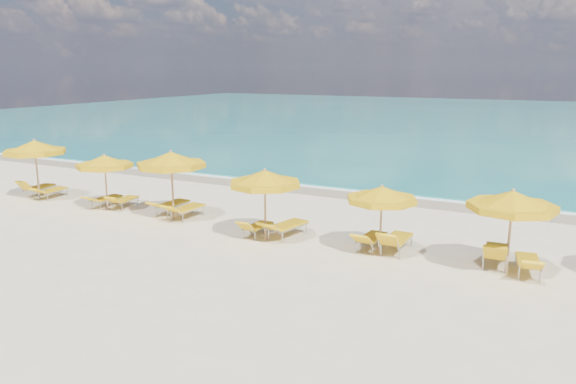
% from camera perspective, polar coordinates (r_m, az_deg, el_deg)
% --- Properties ---
extents(ground_plane, '(120.00, 120.00, 0.00)m').
position_cam_1_polar(ground_plane, '(19.40, -2.04, -4.32)').
color(ground_plane, beige).
extents(ocean, '(120.00, 80.00, 0.30)m').
position_cam_1_polar(ocean, '(65.06, 19.26, 6.91)').
color(ocean, '#136E6B').
rests_on(ocean, ground).
extents(wet_sand_band, '(120.00, 2.60, 0.01)m').
position_cam_1_polar(wet_sand_band, '(25.89, 5.99, -0.06)').
color(wet_sand_band, tan).
rests_on(wet_sand_band, ground).
extents(foam_line, '(120.00, 1.20, 0.03)m').
position_cam_1_polar(foam_line, '(26.62, 6.62, 0.27)').
color(foam_line, white).
rests_on(foam_line, ground).
extents(whitecap_near, '(14.00, 0.36, 0.05)m').
position_cam_1_polar(whitecap_near, '(36.88, 2.76, 3.77)').
color(whitecap_near, white).
rests_on(whitecap_near, ground).
extents(whitecap_far, '(18.00, 0.30, 0.05)m').
position_cam_1_polar(whitecap_far, '(40.58, 25.47, 3.37)').
color(whitecap_far, white).
rests_on(whitecap_far, ground).
extents(umbrella_0, '(3.35, 3.35, 2.63)m').
position_cam_1_polar(umbrella_0, '(26.54, -24.34, 4.11)').
color(umbrella_0, tan).
rests_on(umbrella_0, ground).
extents(umbrella_1, '(2.48, 2.48, 2.27)m').
position_cam_1_polar(umbrella_1, '(23.55, -18.15, 2.91)').
color(umbrella_1, tan).
rests_on(umbrella_1, ground).
extents(umbrella_2, '(3.29, 3.29, 2.63)m').
position_cam_1_polar(umbrella_2, '(21.36, -11.79, 3.17)').
color(umbrella_2, tan).
rests_on(umbrella_2, ground).
extents(umbrella_3, '(2.74, 2.74, 2.43)m').
position_cam_1_polar(umbrella_3, '(18.30, -2.36, 1.33)').
color(umbrella_3, tan).
rests_on(umbrella_3, ground).
extents(umbrella_4, '(2.25, 2.25, 2.19)m').
position_cam_1_polar(umbrella_4, '(17.14, 9.50, -0.29)').
color(umbrella_4, tan).
rests_on(umbrella_4, ground).
extents(umbrella_5, '(2.77, 2.77, 2.44)m').
position_cam_1_polar(umbrella_5, '(16.38, 21.83, -0.89)').
color(umbrella_5, tan).
rests_on(umbrella_5, ground).
extents(lounger_0_left, '(0.78, 1.81, 0.87)m').
position_cam_1_polar(lounger_0_left, '(27.50, -23.98, 0.13)').
color(lounger_0_left, '#A5A8AD').
rests_on(lounger_0_left, ground).
extents(lounger_0_right, '(0.67, 1.75, 0.64)m').
position_cam_1_polar(lounger_0_right, '(26.78, -22.83, -0.13)').
color(lounger_0_right, '#A5A8AD').
rests_on(lounger_0_right, ground).
extents(lounger_1_left, '(0.66, 1.76, 0.62)m').
position_cam_1_polar(lounger_1_left, '(24.37, -18.00, -0.94)').
color(lounger_1_left, '#A5A8AD').
rests_on(lounger_1_left, ground).
extents(lounger_1_right, '(0.76, 1.72, 0.68)m').
position_cam_1_polar(lounger_1_right, '(23.94, -16.28, -1.06)').
color(lounger_1_right, '#A5A8AD').
rests_on(lounger_1_right, ground).
extents(lounger_2_left, '(0.68, 1.95, 0.70)m').
position_cam_1_polar(lounger_2_left, '(22.53, -11.72, -1.58)').
color(lounger_2_left, '#A5A8AD').
rests_on(lounger_2_left, ground).
extents(lounger_2_right, '(0.71, 1.97, 0.75)m').
position_cam_1_polar(lounger_2_right, '(21.72, -10.24, -2.04)').
color(lounger_2_right, '#A5A8AD').
rests_on(lounger_2_right, ground).
extents(lounger_3_left, '(0.61, 1.61, 0.72)m').
position_cam_1_polar(lounger_3_left, '(19.23, -3.15, -3.87)').
color(lounger_3_left, '#A5A8AD').
rests_on(lounger_3_left, ground).
extents(lounger_3_right, '(1.05, 2.14, 0.77)m').
position_cam_1_polar(lounger_3_right, '(19.02, -0.13, -3.90)').
color(lounger_3_right, '#A5A8AD').
rests_on(lounger_3_right, ground).
extents(lounger_4_left, '(0.67, 1.81, 0.74)m').
position_cam_1_polar(lounger_4_left, '(18.03, 8.43, -5.06)').
color(lounger_4_left, '#A5A8AD').
rests_on(lounger_4_left, ground).
extents(lounger_4_right, '(0.69, 1.94, 0.90)m').
position_cam_1_polar(lounger_4_right, '(17.86, 10.92, -5.24)').
color(lounger_4_right, '#A5A8AD').
rests_on(lounger_4_right, ground).
extents(lounger_5_left, '(0.79, 1.97, 0.93)m').
position_cam_1_polar(lounger_5_left, '(17.45, 20.35, -6.23)').
color(lounger_5_left, '#A5A8AD').
rests_on(lounger_5_left, ground).
extents(lounger_5_right, '(0.88, 1.88, 0.75)m').
position_cam_1_polar(lounger_5_right, '(17.06, 23.17, -6.99)').
color(lounger_5_right, '#A5A8AD').
rests_on(lounger_5_right, ground).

